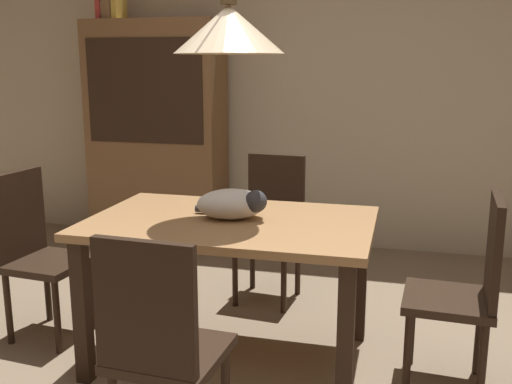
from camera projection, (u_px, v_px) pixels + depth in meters
name	position (u px, v px, depth m)	size (l,w,h in m)	color
back_wall	(322.00, 71.00, 4.76)	(6.40, 0.10, 2.90)	beige
dining_table	(231.00, 239.00, 2.93)	(1.40, 0.90, 0.75)	#A87A4C
chair_left_side	(36.00, 247.00, 3.24)	(0.44, 0.44, 0.93)	black
chair_far_back	(271.00, 221.00, 3.79)	(0.44, 0.44, 0.93)	black
chair_right_side	(467.00, 286.00, 2.68)	(0.42, 0.42, 0.93)	black
chair_near_front	(160.00, 343.00, 2.13)	(0.42, 0.42, 0.93)	black
cat_sleeping	(233.00, 204.00, 2.90)	(0.40, 0.32, 0.16)	silver
pendant_lamp	(229.00, 29.00, 2.72)	(0.52, 0.52, 1.30)	beige
hutch_bookcase	(157.00, 139.00, 4.89)	(1.12, 0.45, 1.85)	brown
book_red_tall	(104.00, 3.00, 4.76)	(0.04, 0.22, 0.28)	#B73833
book_brown_thick	(111.00, 6.00, 4.75)	(0.06, 0.24, 0.22)	brown
book_yellow_short	(119.00, 9.00, 4.74)	(0.04, 0.20, 0.18)	gold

